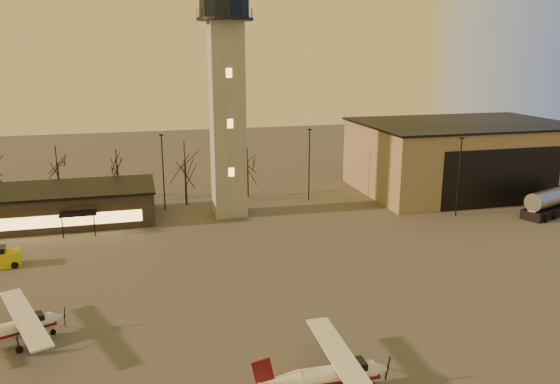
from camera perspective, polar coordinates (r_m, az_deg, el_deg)
name	(u,v)px	position (r m, az deg, el deg)	size (l,w,h in m)	color
ground	(293,322)	(43.83, 1.37, -13.38)	(220.00, 220.00, 0.00)	#403E3B
control_tower	(227,86)	(68.20, -5.60, 10.94)	(6.80, 6.80, 32.60)	gray
hangar	(461,156)	(86.54, 18.43, 3.56)	(30.60, 20.60, 10.30)	#917B5F
terminal	(49,206)	(72.47, -23.01, -1.33)	(25.40, 12.20, 4.30)	black
light_poles	(231,172)	(70.77, -5.11, 2.15)	(58.50, 12.25, 10.14)	black
tree_row	(118,161)	(77.81, -16.53, 3.13)	(37.20, 9.20, 8.80)	black
cessna_front	(338,379)	(35.44, 6.12, -18.81)	(9.06, 11.46, 3.17)	silver
cessna_rear	(21,331)	(44.51, -25.46, -12.96)	(8.73, 10.60, 2.99)	beige
fuel_truck	(551,205)	(78.17, 26.44, -1.20)	(9.72, 5.78, 3.48)	black
service_cart	(2,259)	(60.22, -27.03, -6.26)	(3.40, 2.34, 2.05)	gold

